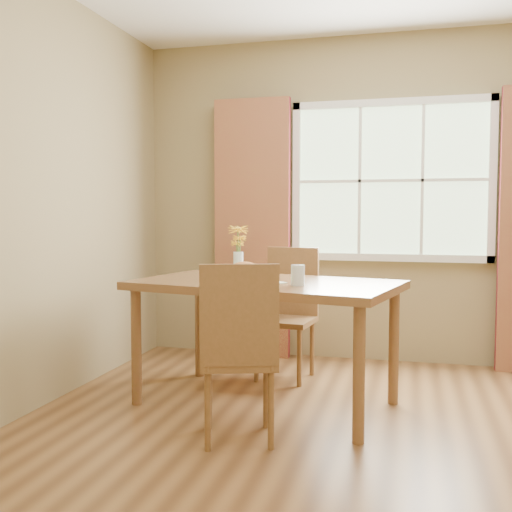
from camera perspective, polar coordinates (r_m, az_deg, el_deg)
The scene contains 11 objects.
room at distance 3.18m, azimuth 11.59°, elevation 6.15°, with size 4.24×3.84×2.74m.
window at distance 5.06m, azimuth 12.71°, elevation 7.01°, with size 1.62×0.06×1.32m.
curtain_left at distance 5.13m, azimuth -0.36°, elevation 2.59°, with size 0.65×0.08×2.20m, color maroon.
dining_table at distance 3.84m, azimuth 0.89°, elevation -3.63°, with size 1.80×1.25×0.80m.
chair_near at distance 3.19m, azimuth -1.64°, elevation -8.52°, with size 0.51×0.51×0.97m.
chair_far at distance 4.54m, azimuth 3.11°, elevation -4.79°, with size 0.45×0.45×0.97m.
placemat at distance 3.77m, azimuth -1.17°, elevation -2.45°, with size 0.45×0.33×0.01m, color beige.
plate at distance 3.71m, azimuth -0.75°, elevation -2.42°, with size 0.23×0.23×0.01m, color #70CC33.
croissant_sandwich at distance 3.76m, azimuth -1.09°, elevation -1.41°, with size 0.17×0.13×0.11m.
water_glass at distance 3.59m, azimuth 4.00°, elevation -1.89°, with size 0.08×0.08×0.12m.
flower_vase at distance 4.09m, azimuth -1.69°, elevation 0.97°, with size 0.14×0.14×0.35m.
Camera 1 is at (0.16, -3.17, 1.23)m, focal length 42.00 mm.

